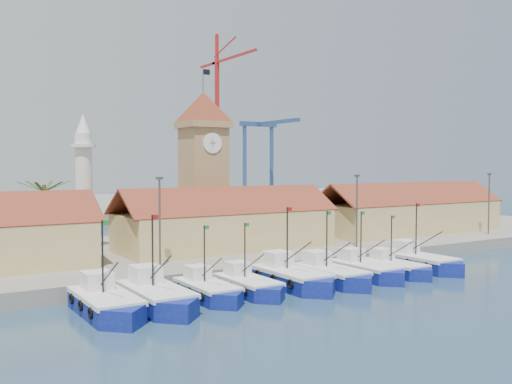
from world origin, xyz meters
TOP-DOWN VIEW (x-y plane):
  - ground at (0.00, 0.00)m, footprint 400.00×400.00m
  - quay at (0.00, 24.00)m, footprint 140.00×32.00m
  - terminal at (0.00, 110.00)m, footprint 240.00×80.00m
  - boat_0 at (-20.38, 2.54)m, footprint 3.76×10.30m
  - boat_1 at (-16.20, 2.51)m, footprint 3.88×10.64m
  - boat_2 at (-11.23, 3.03)m, footprint 3.27×8.95m
  - boat_3 at (-7.18, 2.86)m, footprint 3.28×8.98m
  - boat_4 at (-2.25, 2.96)m, footprint 3.91×10.70m
  - boat_5 at (2.07, 2.32)m, footprint 3.65×9.99m
  - boat_6 at (6.83, 2.57)m, footprint 3.52×9.63m
  - boat_7 at (10.78, 2.19)m, footprint 3.22×8.82m
  - boat_8 at (15.33, 2.72)m, footprint 3.79×10.37m
  - hall_center at (0.00, 20.00)m, footprint 27.04×10.13m
  - hall_right at (32.00, 20.00)m, footprint 31.20×10.13m
  - clock_tower at (0.00, 26.00)m, footprint 5.80×5.80m
  - minaret at (-15.00, 28.00)m, footprint 3.00×3.00m
  - palm_tree at (-20.00, 26.00)m, footprint 5.60×5.03m
  - lamp_posts at (0.50, 12.00)m, footprint 80.70×0.25m
  - crane_red_right at (44.71, 103.91)m, footprint 1.00×31.19m
  - gantry at (62.00, 106.65)m, footprint 13.00×22.00m

SIDE VIEW (x-z plane):
  - ground at x=0.00m, z-range 0.00..0.00m
  - boat_7 at x=10.78m, z-range -2.65..4.03m
  - boat_2 at x=-11.23m, z-range -2.69..4.09m
  - boat_3 at x=-7.18m, z-range -2.69..4.10m
  - quay at x=0.00m, z-range 0.00..1.50m
  - boat_6 at x=6.83m, z-range -2.89..4.40m
  - boat_5 at x=2.07m, z-range -3.00..4.56m
  - boat_0 at x=-20.38m, z-range -3.09..4.70m
  - boat_8 at x=15.33m, z-range -3.11..4.74m
  - boat_1 at x=-16.20m, z-range -3.19..4.86m
  - boat_4 at x=-2.25m, z-range -3.21..4.88m
  - terminal at x=0.00m, z-range 0.00..2.00m
  - hall_center at x=0.00m, z-range 0.18..7.79m
  - hall_right at x=32.00m, z-range 0.18..7.79m
  - palm_tree at x=-20.00m, z-range 2.05..10.44m
  - lamp_posts at x=0.50m, z-range 1.96..10.99m
  - minaret at x=-15.00m, z-range 1.58..17.88m
  - clock_tower at x=0.00m, z-range 0.61..23.31m
  - gantry at x=62.00m, z-range 8.44..31.64m
  - crane_red_right at x=44.71m, z-range 4.43..51.71m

